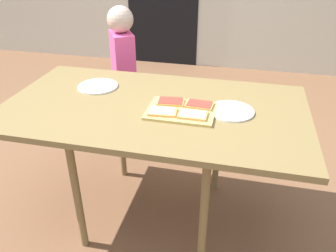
% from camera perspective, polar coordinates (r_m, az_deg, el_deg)
% --- Properties ---
extents(ground_plane, '(16.00, 16.00, 0.00)m').
position_cam_1_polar(ground_plane, '(2.22, -2.00, -14.33)').
color(ground_plane, brown).
extents(dining_table, '(1.58, 0.88, 0.76)m').
position_cam_1_polar(dining_table, '(1.80, -2.38, 1.94)').
color(dining_table, olive).
rests_on(dining_table, ground).
extents(cutting_board, '(0.34, 0.25, 0.01)m').
position_cam_1_polar(cutting_board, '(1.71, 2.20, 2.54)').
color(cutting_board, tan).
rests_on(cutting_board, dining_table).
extents(pizza_slice_near_right, '(0.14, 0.09, 0.01)m').
position_cam_1_polar(pizza_slice_near_right, '(1.64, 4.18, 1.90)').
color(pizza_slice_near_right, '#E2A05A').
rests_on(pizza_slice_near_right, cutting_board).
extents(pizza_slice_far_left, '(0.15, 0.11, 0.01)m').
position_cam_1_polar(pizza_slice_far_left, '(1.77, 0.45, 4.13)').
color(pizza_slice_far_left, '#E2A05A').
rests_on(pizza_slice_far_left, cutting_board).
extents(pizza_slice_far_right, '(0.14, 0.10, 0.01)m').
position_cam_1_polar(pizza_slice_far_right, '(1.74, 5.29, 3.59)').
color(pizza_slice_far_right, '#E2A05A').
rests_on(pizza_slice_far_right, cutting_board).
extents(pizza_slice_near_left, '(0.15, 0.11, 0.01)m').
position_cam_1_polar(pizza_slice_near_left, '(1.67, -0.94, 2.44)').
color(pizza_slice_near_left, '#E2A05A').
rests_on(pizza_slice_near_left, cutting_board).
extents(plate_white_right, '(0.23, 0.23, 0.01)m').
position_cam_1_polar(plate_white_right, '(1.74, 10.51, 2.50)').
color(plate_white_right, white).
rests_on(plate_white_right, dining_table).
extents(plate_white_left, '(0.23, 0.23, 0.01)m').
position_cam_1_polar(plate_white_left, '(2.04, -11.67, 6.55)').
color(plate_white_left, white).
rests_on(plate_white_left, dining_table).
extents(child_left, '(0.24, 0.28, 1.12)m').
position_cam_1_polar(child_left, '(2.55, -7.43, 9.09)').
color(child_left, '#403D46').
rests_on(child_left, ground).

